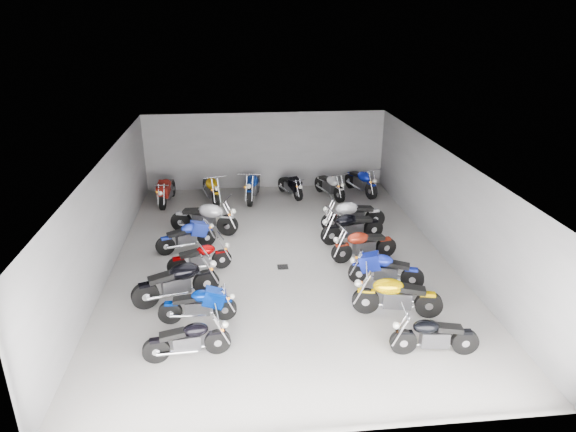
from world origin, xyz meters
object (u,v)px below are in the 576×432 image
object	(u,v)px
motorcycle_back_c	(253,186)
motorcycle_back_a	(167,190)
motorcycle_right_e	(352,227)
motorcycle_left_d	(200,258)
motorcycle_left_f	(205,218)
motorcycle_right_d	(363,245)
motorcycle_right_b	(396,296)
motorcycle_right_c	(385,270)
motorcycle_back_d	(290,186)
drain_grate	(283,267)
motorcycle_left_a	(188,339)
motorcycle_left_c	(177,282)
motorcycle_left_e	(187,236)
motorcycle_back_b	(211,188)
motorcycle_right_f	(352,215)
motorcycle_back_e	(330,185)
motorcycle_right_a	(434,335)
motorcycle_left_b	(198,305)
motorcycle_back_f	(361,181)

from	to	relation	value
motorcycle_back_c	motorcycle_back_a	bearing A→B (deg)	12.88
motorcycle_right_e	motorcycle_left_d	bearing A→B (deg)	95.48
motorcycle_left_f	motorcycle_right_d	bearing A→B (deg)	79.51
motorcycle_right_b	motorcycle_right_e	xyz separation A→B (m)	(-0.14, 4.41, -0.01)
motorcycle_right_c	motorcycle_back_d	distance (m)	7.82
drain_grate	motorcycle_left_a	xyz separation A→B (m)	(-2.44, -4.02, 0.45)
motorcycle_left_c	motorcycle_left_f	xyz separation A→B (m)	(0.51, 4.34, 0.02)
motorcycle_back_c	motorcycle_left_e	bearing A→B (deg)	74.51
motorcycle_back_b	drain_grate	bearing A→B (deg)	95.95
drain_grate	motorcycle_right_f	bearing A→B (deg)	43.74
drain_grate	motorcycle_back_e	distance (m)	6.44
motorcycle_back_e	motorcycle_left_d	bearing A→B (deg)	28.72
motorcycle_left_c	motorcycle_back_c	size ratio (longest dim) A/B	0.93
motorcycle_back_d	drain_grate	bearing A→B (deg)	58.62
motorcycle_left_a	motorcycle_right_f	distance (m)	8.29
motorcycle_left_d	motorcycle_right_a	distance (m)	6.88
motorcycle_left_b	motorcycle_left_f	distance (m)	5.37
motorcycle_back_b	motorcycle_right_e	bearing A→B (deg)	122.12
drain_grate	motorcycle_right_d	xyz separation A→B (m)	(2.47, 0.24, 0.50)
motorcycle_left_a	motorcycle_left_e	world-z (taller)	motorcycle_left_e
motorcycle_left_b	motorcycle_left_c	distance (m)	1.19
motorcycle_back_f	motorcycle_left_b	bearing A→B (deg)	35.70
motorcycle_right_b	motorcycle_right_f	world-z (taller)	motorcycle_right_f
motorcycle_left_d	motorcycle_left_f	distance (m)	2.78
motorcycle_left_e	motorcycle_back_d	world-z (taller)	motorcycle_left_e
motorcycle_right_f	motorcycle_back_c	bearing A→B (deg)	37.08
motorcycle_right_b	motorcycle_right_d	xyz separation A→B (m)	(-0.07, 3.07, -0.03)
motorcycle_left_a	motorcycle_right_c	size ratio (longest dim) A/B	0.96
drain_grate	motorcycle_back_d	size ratio (longest dim) A/B	0.18
motorcycle_right_e	motorcycle_back_b	distance (m)	6.38
motorcycle_left_f	motorcycle_right_f	world-z (taller)	motorcycle_left_f
motorcycle_left_c	motorcycle_back_b	bearing A→B (deg)	155.79
motorcycle_right_d	motorcycle_left_c	bearing A→B (deg)	98.39
motorcycle_right_d	motorcycle_right_f	xyz separation A→B (m)	(0.18, 2.30, 0.04)
motorcycle_left_f	motorcycle_back_e	distance (m)	5.81
motorcycle_right_c	motorcycle_back_f	distance (m)	7.71
motorcycle_left_b	motorcycle_right_c	bearing A→B (deg)	102.74
motorcycle_right_a	motorcycle_right_e	size ratio (longest dim) A/B	0.90
motorcycle_right_b	motorcycle_back_a	size ratio (longest dim) A/B	0.99
drain_grate	motorcycle_back_b	bearing A→B (deg)	111.11
drain_grate	motorcycle_left_f	xyz separation A→B (m)	(-2.38, 2.75, 0.56)
motorcycle_back_a	motorcycle_back_e	size ratio (longest dim) A/B	1.10
motorcycle_back_f	motorcycle_left_f	bearing A→B (deg)	9.65
motorcycle_left_b	motorcycle_back_b	size ratio (longest dim) A/B	0.85
motorcycle_back_e	motorcycle_back_c	bearing A→B (deg)	-23.27
motorcycle_left_d	motorcycle_back_d	bearing A→B (deg)	136.06
motorcycle_left_a	motorcycle_back_a	bearing A→B (deg)	-178.92
drain_grate	motorcycle_left_a	world-z (taller)	motorcycle_left_a
motorcycle_back_f	motorcycle_left_d	bearing A→B (deg)	25.56
motorcycle_right_b	motorcycle_left_b	bearing A→B (deg)	100.26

